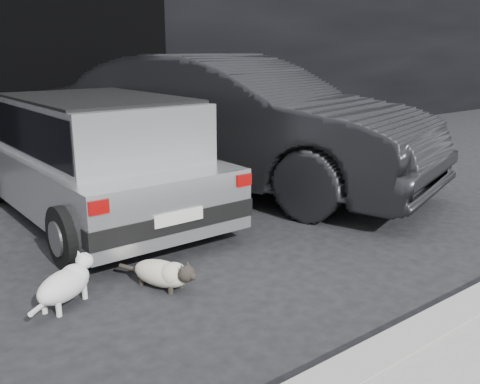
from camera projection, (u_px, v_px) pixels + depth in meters
ground at (108, 255)px, 4.75m from camera, size 80.00×80.00×0.00m
building_facade at (3, 5)px, 9.24m from camera, size 34.00×4.00×5.00m
garage_opening at (50, 81)px, 8.03m from camera, size 4.00×0.10×2.60m
curb at (434, 330)px, 3.36m from camera, size 18.00×0.25×0.12m
silver_hatchback at (95, 152)px, 5.65m from camera, size 1.78×3.55×1.30m
second_car at (234, 122)px, 6.87m from camera, size 3.35×5.49×1.71m
cat_siamese at (165, 274)px, 4.07m from camera, size 0.39×0.69×0.25m
cat_white at (67, 283)px, 3.80m from camera, size 0.62×0.48×0.34m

